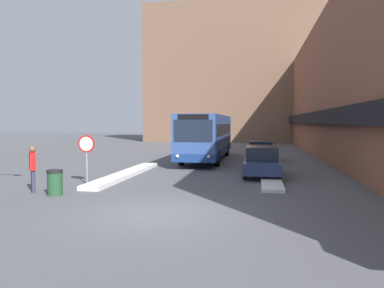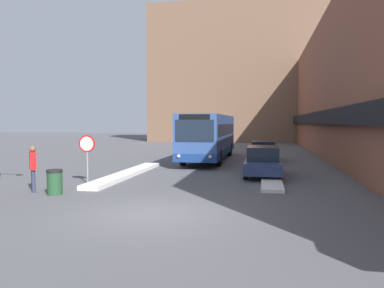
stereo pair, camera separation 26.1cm
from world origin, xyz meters
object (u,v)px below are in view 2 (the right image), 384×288
at_px(parked_car_front, 263,161).
at_px(parked_car_back, 263,151).
at_px(stop_sign, 87,149).
at_px(trash_bin, 55,182).
at_px(city_bus, 209,136).
at_px(pedestrian, 33,164).

height_order(parked_car_front, parked_car_back, parked_car_front).
distance_m(parked_car_front, parked_car_back, 7.49).
relative_size(stop_sign, trash_bin, 2.27).
xyz_separation_m(city_bus, pedestrian, (-4.97, -13.55, -0.66)).
distance_m(stop_sign, trash_bin, 2.78).
relative_size(parked_car_back, pedestrian, 2.49).
bearing_deg(city_bus, parked_car_back, 3.70).
relative_size(city_bus, parked_car_front, 2.58).
bearing_deg(pedestrian, parked_car_back, 109.97).
bearing_deg(city_bus, pedestrian, -110.16).
bearing_deg(stop_sign, pedestrian, -117.52).
height_order(city_bus, pedestrian, city_bus).
height_order(parked_car_back, trash_bin, parked_car_back).
xyz_separation_m(stop_sign, pedestrian, (-1.16, -2.22, -0.47)).
height_order(parked_car_front, trash_bin, parked_car_front).
xyz_separation_m(parked_car_front, pedestrian, (-8.78, -6.31, 0.34)).
distance_m(stop_sign, pedestrian, 2.55).
distance_m(parked_car_front, pedestrian, 10.82).
distance_m(city_bus, trash_bin, 14.47).
distance_m(parked_car_back, pedestrian, 16.36).
bearing_deg(parked_car_front, pedestrian, -144.32).
xyz_separation_m(parked_car_back, pedestrian, (-8.78, -13.80, 0.38)).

